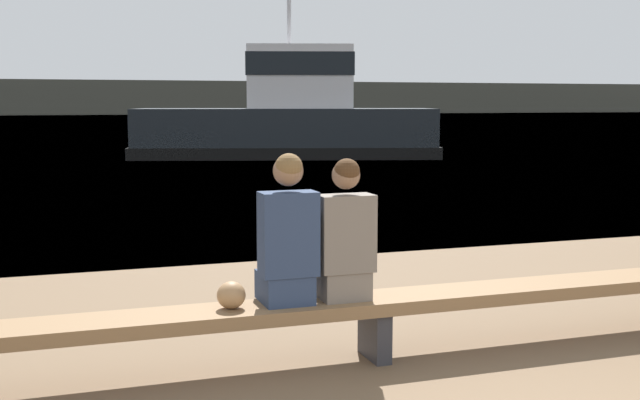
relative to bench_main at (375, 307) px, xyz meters
name	(u,v)px	position (x,y,z in m)	size (l,w,h in m)	color
water_surface	(63,114)	(0.14, 123.84, -0.39)	(240.00, 240.00, 0.00)	#426B8E
far_shoreline	(63,97)	(0.14, 121.30, 2.13)	(600.00, 12.00, 5.04)	#4C4C42
bench_main	(375,307)	(0.00, 0.00, 0.00)	(8.15, 0.46, 0.47)	brown
person_left	(287,239)	(-0.67, 0.01, 0.55)	(0.40, 0.41, 1.08)	navy
person_right	(344,240)	(-0.24, 0.01, 0.52)	(0.40, 0.41, 1.04)	#70665B
shopping_bag	(231,295)	(-1.08, 0.01, 0.17)	(0.20, 0.19, 0.19)	#9E754C
tugboat_red	(288,122)	(5.65, 21.24, 0.81)	(10.86, 6.13, 7.17)	black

